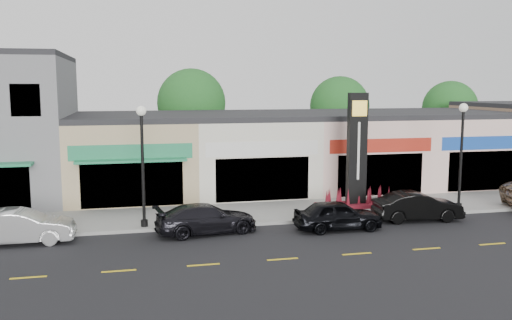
% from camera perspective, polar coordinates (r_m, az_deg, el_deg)
% --- Properties ---
extents(ground, '(120.00, 120.00, 0.00)m').
position_cam_1_polar(ground, '(24.42, 7.77, -7.68)').
color(ground, black).
rests_on(ground, ground).
extents(sidewalk, '(52.00, 4.30, 0.15)m').
position_cam_1_polar(sidewalk, '(28.38, 4.70, -5.29)').
color(sidewalk, gray).
rests_on(sidewalk, ground).
extents(curb, '(52.00, 0.20, 0.15)m').
position_cam_1_polar(curb, '(26.31, 6.17, -6.36)').
color(curb, gray).
rests_on(curb, ground).
extents(shop_beige, '(7.00, 10.85, 4.80)m').
position_cam_1_polar(shop_beige, '(33.73, -12.92, 0.63)').
color(shop_beige, tan).
rests_on(shop_beige, ground).
extents(shop_cream, '(7.00, 10.01, 4.80)m').
position_cam_1_polar(shop_cream, '(34.42, -1.19, 0.97)').
color(shop_cream, beige).
rests_on(shop_cream, ground).
extents(shop_pink_w, '(7.00, 10.01, 4.80)m').
position_cam_1_polar(shop_pink_w, '(36.46, 9.66, 1.24)').
color(shop_pink_w, beige).
rests_on(shop_pink_w, ground).
extents(shop_pink_e, '(7.00, 10.01, 4.80)m').
position_cam_1_polar(shop_pink_e, '(39.65, 19.06, 1.44)').
color(shop_pink_e, beige).
rests_on(shop_pink_e, ground).
extents(tree_rear_west, '(5.20, 5.20, 7.83)m').
position_cam_1_polar(tree_rear_west, '(41.77, -6.80, 5.99)').
color(tree_rear_west, '#382619').
rests_on(tree_rear_west, ground).
extents(tree_rear_mid, '(4.80, 4.80, 7.29)m').
position_cam_1_polar(tree_rear_mid, '(44.64, 8.79, 5.64)').
color(tree_rear_mid, '#382619').
rests_on(tree_rear_mid, ground).
extents(tree_rear_east, '(4.60, 4.60, 6.94)m').
position_cam_1_polar(tree_rear_east, '(49.19, 19.73, 5.17)').
color(tree_rear_east, '#382619').
rests_on(tree_rear_east, ground).
extents(lamp_west_near, '(0.44, 0.44, 5.47)m').
position_cam_1_polar(lamp_west_near, '(24.71, -11.87, 0.63)').
color(lamp_west_near, black).
rests_on(lamp_west_near, sidewalk).
extents(lamp_east_near, '(0.44, 0.44, 5.47)m').
position_cam_1_polar(lamp_east_near, '(29.61, 20.83, 1.45)').
color(lamp_east_near, black).
rests_on(lamp_east_near, sidewalk).
extents(pylon_sign, '(4.20, 1.30, 6.00)m').
position_cam_1_polar(pylon_sign, '(28.87, 10.53, -0.73)').
color(pylon_sign, '#570F1B').
rests_on(pylon_sign, sidewalk).
extents(car_white_van, '(1.52, 4.33, 1.42)m').
position_cam_1_polar(car_white_van, '(24.58, -23.56, -6.45)').
color(car_white_van, silver).
rests_on(car_white_van, ground).
extents(car_dark_sedan, '(2.51, 4.75, 1.31)m').
position_cam_1_polar(car_dark_sedan, '(24.23, -5.25, -6.16)').
color(car_dark_sedan, black).
rests_on(car_dark_sedan, ground).
extents(car_black_sedan, '(1.62, 4.00, 1.36)m').
position_cam_1_polar(car_black_sedan, '(24.96, 8.61, -5.75)').
color(car_black_sedan, black).
rests_on(car_black_sedan, ground).
extents(car_black_conv, '(1.80, 4.33, 1.39)m').
position_cam_1_polar(car_black_conv, '(27.50, 16.65, -4.69)').
color(car_black_conv, black).
rests_on(car_black_conv, ground).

